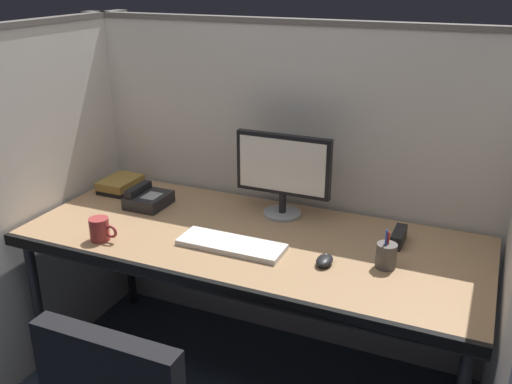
# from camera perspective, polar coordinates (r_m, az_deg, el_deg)

# --- Properties ---
(cubicle_partition_rear) EXTENTS (2.21, 0.06, 1.57)m
(cubicle_partition_rear) POSITION_cam_1_polar(r_m,az_deg,el_deg) (2.71, 3.34, 0.25)
(cubicle_partition_rear) COLOR beige
(cubicle_partition_rear) RESTS_ON ground
(cubicle_partition_left) EXTENTS (0.06, 1.41, 1.57)m
(cubicle_partition_left) POSITION_cam_1_polar(r_m,az_deg,el_deg) (2.79, -20.39, -0.52)
(cubicle_partition_left) COLOR beige
(cubicle_partition_left) RESTS_ON ground
(desk) EXTENTS (1.90, 0.80, 0.74)m
(desk) POSITION_cam_1_polar(r_m,az_deg,el_deg) (2.37, -0.61, -5.68)
(desk) COLOR #997551
(desk) RESTS_ON ground
(monitor_center) EXTENTS (0.43, 0.17, 0.37)m
(monitor_center) POSITION_cam_1_polar(r_m,az_deg,el_deg) (2.48, 2.72, 2.25)
(monitor_center) COLOR gray
(monitor_center) RESTS_ON desk
(keyboard_main) EXTENTS (0.43, 0.15, 0.02)m
(keyboard_main) POSITION_cam_1_polar(r_m,az_deg,el_deg) (2.27, -2.49, -5.30)
(keyboard_main) COLOR silver
(keyboard_main) RESTS_ON desk
(computer_mouse) EXTENTS (0.06, 0.10, 0.04)m
(computer_mouse) POSITION_cam_1_polar(r_m,az_deg,el_deg) (2.15, 6.89, -6.83)
(computer_mouse) COLOR black
(computer_mouse) RESTS_ON desk
(red_stapler) EXTENTS (0.04, 0.15, 0.06)m
(red_stapler) POSITION_cam_1_polar(r_m,az_deg,el_deg) (2.36, 14.11, -4.40)
(red_stapler) COLOR black
(red_stapler) RESTS_ON desk
(book_stack) EXTENTS (0.15, 0.21, 0.06)m
(book_stack) POSITION_cam_1_polar(r_m,az_deg,el_deg) (2.91, -13.41, 0.76)
(book_stack) COLOR black
(book_stack) RESTS_ON desk
(pen_cup) EXTENTS (0.08, 0.08, 0.15)m
(pen_cup) POSITION_cam_1_polar(r_m,az_deg,el_deg) (2.16, 12.93, -6.23)
(pen_cup) COLOR #4C4742
(pen_cup) RESTS_ON desk
(desk_phone) EXTENTS (0.17, 0.19, 0.09)m
(desk_phone) POSITION_cam_1_polar(r_m,az_deg,el_deg) (2.69, -10.82, -0.68)
(desk_phone) COLOR black
(desk_phone) RESTS_ON desk
(coffee_mug) EXTENTS (0.13, 0.08, 0.09)m
(coffee_mug) POSITION_cam_1_polar(r_m,az_deg,el_deg) (2.39, -15.37, -3.63)
(coffee_mug) COLOR #993333
(coffee_mug) RESTS_ON desk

